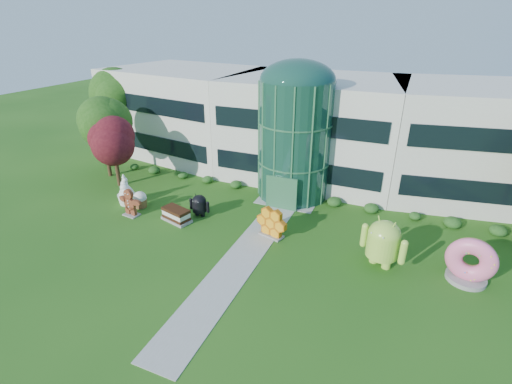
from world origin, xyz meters
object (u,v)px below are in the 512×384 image
at_px(gingerbread, 130,202).
at_px(android_black, 199,204).
at_px(android_green, 383,240).
at_px(donut, 471,260).

bearing_deg(gingerbread, android_black, 30.01).
bearing_deg(android_green, android_black, -160.53).
relative_size(android_green, donut, 1.24).
distance_m(donut, gingerbread, 23.83).
distance_m(android_green, android_black, 13.91).
distance_m(android_black, donut, 18.77).
relative_size(android_green, android_black, 1.75).
bearing_deg(donut, android_green, -164.01).
bearing_deg(donut, gingerbread, -165.65).
height_order(android_green, donut, android_green).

